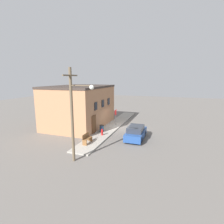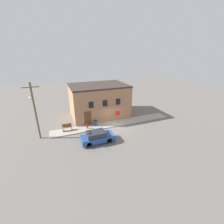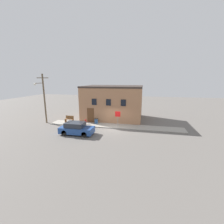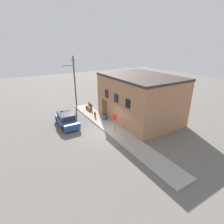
{
  "view_description": "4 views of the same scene",
  "coord_description": "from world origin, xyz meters",
  "px_view_note": "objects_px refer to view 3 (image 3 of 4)",
  "views": [
    {
      "loc": [
        -21.06,
        -6.27,
        6.35
      ],
      "look_at": [
        -0.31,
        1.01,
        2.0
      ],
      "focal_mm": 28.0,
      "sensor_mm": 36.0,
      "label": 1
    },
    {
      "loc": [
        -7.79,
        -17.93,
        9.99
      ],
      "look_at": [
        -0.31,
        1.01,
        2.0
      ],
      "focal_mm": 24.0,
      "sensor_mm": 36.0,
      "label": 2
    },
    {
      "loc": [
        3.81,
        -18.2,
        6.27
      ],
      "look_at": [
        -0.31,
        1.01,
        2.0
      ],
      "focal_mm": 24.0,
      "sensor_mm": 36.0,
      "label": 3
    },
    {
      "loc": [
        14.1,
        -7.74,
        8.63
      ],
      "look_at": [
        -0.31,
        1.01,
        2.0
      ],
      "focal_mm": 28.0,
      "sensor_mm": 36.0,
      "label": 4
    }
  ],
  "objects_px": {
    "bench": "(69,119)",
    "parked_car": "(76,129)",
    "trash_bin": "(96,121)",
    "utility_pole": "(44,97)",
    "stop_sign": "(118,116)",
    "fire_hydrant": "(86,122)"
  },
  "relations": [
    {
      "from": "trash_bin",
      "to": "parked_car",
      "type": "distance_m",
      "value": 4.42
    },
    {
      "from": "fire_hydrant",
      "to": "parked_car",
      "type": "xyz_separation_m",
      "value": [
        0.36,
        -3.67,
        0.21
      ]
    },
    {
      "from": "fire_hydrant",
      "to": "trash_bin",
      "type": "bearing_deg",
      "value": 24.49
    },
    {
      "from": "fire_hydrant",
      "to": "stop_sign",
      "type": "relative_size",
      "value": 0.35
    },
    {
      "from": "fire_hydrant",
      "to": "parked_car",
      "type": "height_order",
      "value": "parked_car"
    },
    {
      "from": "trash_bin",
      "to": "utility_pole",
      "type": "relative_size",
      "value": 0.1
    },
    {
      "from": "stop_sign",
      "to": "bench",
      "type": "xyz_separation_m",
      "value": [
        -7.32,
        0.49,
        -0.98
      ]
    },
    {
      "from": "bench",
      "to": "parked_car",
      "type": "relative_size",
      "value": 0.32
    },
    {
      "from": "stop_sign",
      "to": "fire_hydrant",
      "type": "bearing_deg",
      "value": 179.59
    },
    {
      "from": "utility_pole",
      "to": "trash_bin",
      "type": "bearing_deg",
      "value": 7.19
    },
    {
      "from": "fire_hydrant",
      "to": "utility_pole",
      "type": "bearing_deg",
      "value": -177.05
    },
    {
      "from": "fire_hydrant",
      "to": "trash_bin",
      "type": "distance_m",
      "value": 1.51
    },
    {
      "from": "utility_pole",
      "to": "bench",
      "type": "bearing_deg",
      "value": 12.93
    },
    {
      "from": "stop_sign",
      "to": "bench",
      "type": "distance_m",
      "value": 7.4
    },
    {
      "from": "utility_pole",
      "to": "parked_car",
      "type": "xyz_separation_m",
      "value": [
        6.44,
        -3.36,
        -3.23
      ]
    },
    {
      "from": "bench",
      "to": "trash_bin",
      "type": "xyz_separation_m",
      "value": [
        4.09,
        0.17,
        -0.09
      ]
    },
    {
      "from": "stop_sign",
      "to": "parked_car",
      "type": "xyz_separation_m",
      "value": [
        -4.25,
        -3.64,
        -0.87
      ]
    },
    {
      "from": "bench",
      "to": "parked_car",
      "type": "height_order",
      "value": "parked_car"
    },
    {
      "from": "trash_bin",
      "to": "utility_pole",
      "type": "height_order",
      "value": "utility_pole"
    },
    {
      "from": "stop_sign",
      "to": "trash_bin",
      "type": "distance_m",
      "value": 3.47
    },
    {
      "from": "bench",
      "to": "trash_bin",
      "type": "bearing_deg",
      "value": 2.32
    },
    {
      "from": "parked_car",
      "to": "trash_bin",
      "type": "bearing_deg",
      "value": 76.7
    }
  ]
}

